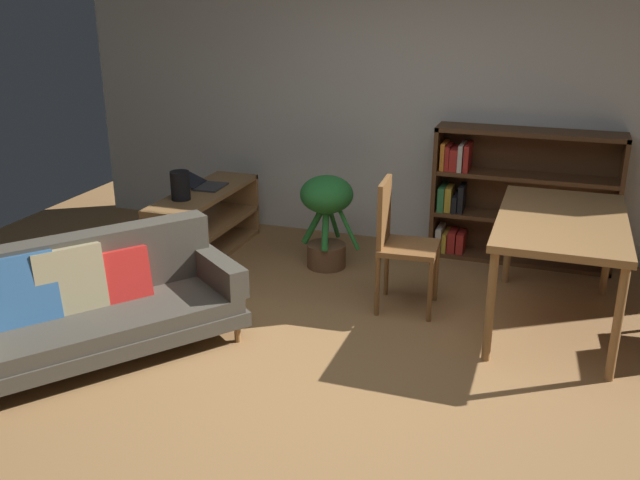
% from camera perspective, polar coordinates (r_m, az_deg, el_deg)
% --- Properties ---
extents(ground_plane, '(8.16, 8.16, 0.00)m').
position_cam_1_polar(ground_plane, '(4.32, 1.42, -11.69)').
color(ground_plane, '#9E7042').
extents(back_wall_panel, '(6.80, 0.10, 2.70)m').
position_cam_1_polar(back_wall_panel, '(6.37, 9.14, 11.42)').
color(back_wall_panel, silver).
rests_on(back_wall_panel, ground_plane).
extents(fabric_couch, '(1.62, 1.80, 0.76)m').
position_cam_1_polar(fabric_couch, '(4.76, -17.70, -4.70)').
color(fabric_couch, olive).
rests_on(fabric_couch, ground_plane).
extents(media_console, '(0.43, 1.37, 0.59)m').
position_cam_1_polar(media_console, '(6.29, -9.33, 1.33)').
color(media_console, olive).
rests_on(media_console, ground_plane).
extents(open_laptop, '(0.42, 0.32, 0.10)m').
position_cam_1_polar(open_laptop, '(6.33, -9.48, 4.51)').
color(open_laptop, '#333338').
rests_on(open_laptop, media_console).
extents(desk_speaker, '(0.16, 0.16, 0.24)m').
position_cam_1_polar(desk_speaker, '(5.96, -11.32, 4.38)').
color(desk_speaker, black).
rests_on(desk_speaker, media_console).
extents(potted_floor_plant, '(0.53, 0.47, 0.80)m').
position_cam_1_polar(potted_floor_plant, '(5.86, 0.54, 2.35)').
color(potted_floor_plant, brown).
rests_on(potted_floor_plant, ground_plane).
extents(dining_table, '(0.84, 1.44, 0.80)m').
position_cam_1_polar(dining_table, '(5.03, 19.06, 0.89)').
color(dining_table, olive).
rests_on(dining_table, ground_plane).
extents(dining_chair_near, '(0.44, 0.44, 0.97)m').
position_cam_1_polar(dining_chair_near, '(5.12, 6.43, 0.15)').
color(dining_chair_near, brown).
rests_on(dining_chair_near, ground_plane).
extents(bookshelf, '(1.53, 0.33, 1.16)m').
position_cam_1_polar(bookshelf, '(6.27, 15.40, 3.53)').
color(bookshelf, '#56351E').
rests_on(bookshelf, ground_plane).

